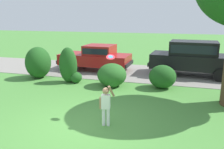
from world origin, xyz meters
TOP-DOWN VIEW (x-y plane):
  - ground_plane at (0.00, 0.00)m, footprint 80.00×80.00m
  - driveway_strip at (0.00, 7.37)m, footprint 28.00×4.40m
  - shrub_near_tree at (-4.46, 4.80)m, footprint 1.32×1.42m
  - shrub_centre_left at (-2.44, 4.43)m, footprint 1.16×0.79m
  - shrub_centre at (-0.21, 4.35)m, footprint 1.38×1.38m
  - shrub_centre_right at (2.11, 4.71)m, footprint 1.23×1.14m
  - parked_sedan at (-2.04, 7.33)m, footprint 4.45×2.19m
  - parked_suv at (3.52, 7.58)m, footprint 4.81×2.34m
  - child_thrower at (0.76, 0.32)m, footprint 0.44×0.30m
  - frisbee at (0.68, 1.09)m, footprint 0.30×0.27m

SIDE VIEW (x-z plane):
  - ground_plane at x=0.00m, z-range 0.00..0.00m
  - driveway_strip at x=0.00m, z-range 0.00..0.02m
  - shrub_centre at x=-0.21m, z-range -0.03..1.06m
  - shrub_centre_right at x=2.11m, z-range 0.00..1.08m
  - child_thrower at x=0.76m, z-range 0.07..1.36m
  - shrub_near_tree at x=-4.46m, z-range -0.05..1.62m
  - shrub_centre_left at x=-2.44m, z-range -0.08..1.67m
  - parked_sedan at x=-2.04m, z-range 0.07..1.63m
  - parked_suv at x=3.52m, z-range 0.12..2.04m
  - frisbee at x=0.68m, z-range 1.90..2.07m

